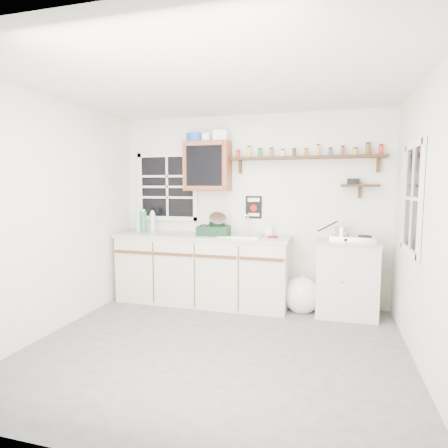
# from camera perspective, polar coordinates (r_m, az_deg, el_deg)

# --- Properties ---
(room) EXTENTS (3.64, 3.24, 2.54)m
(room) POSITION_cam_1_polar(r_m,az_deg,el_deg) (3.51, -1.30, 0.61)
(room) COLOR #4E4E50
(room) RESTS_ON ground
(main_cabinet) EXTENTS (2.31, 0.63, 0.92)m
(main_cabinet) POSITION_cam_1_polar(r_m,az_deg,el_deg) (5.04, -3.34, -6.84)
(main_cabinet) COLOR beige
(main_cabinet) RESTS_ON floor
(right_cabinet) EXTENTS (0.73, 0.57, 0.91)m
(right_cabinet) POSITION_cam_1_polar(r_m,az_deg,el_deg) (4.80, 18.15, -7.83)
(right_cabinet) COLOR #B8B8B1
(right_cabinet) RESTS_ON floor
(sink) EXTENTS (0.52, 0.44, 0.29)m
(sink) POSITION_cam_1_polar(r_m,az_deg,el_deg) (4.81, 2.71, -1.75)
(sink) COLOR silver
(sink) RESTS_ON main_cabinet
(upper_cabinet) EXTENTS (0.60, 0.32, 0.65)m
(upper_cabinet) POSITION_cam_1_polar(r_m,az_deg,el_deg) (5.04, -2.51, 8.78)
(upper_cabinet) COLOR brown
(upper_cabinet) RESTS_ON wall_back
(upper_cabinet_clutter) EXTENTS (0.57, 0.24, 0.14)m
(upper_cabinet_clutter) POSITION_cam_1_polar(r_m,az_deg,el_deg) (5.09, -2.93, 13.10)
(upper_cabinet_clutter) COLOR #1940A7
(upper_cabinet_clutter) RESTS_ON upper_cabinet
(spice_shelf) EXTENTS (1.91, 0.18, 0.35)m
(spice_shelf) POSITION_cam_1_polar(r_m,az_deg,el_deg) (4.87, 12.44, 9.99)
(spice_shelf) COLOR #321B0E
(spice_shelf) RESTS_ON wall_back
(secondary_shelf) EXTENTS (0.45, 0.16, 0.24)m
(secondary_shelf) POSITION_cam_1_polar(r_m,az_deg,el_deg) (4.88, 19.74, 5.61)
(secondary_shelf) COLOR #321B0E
(secondary_shelf) RESTS_ON wall_back
(warning_sign) EXTENTS (0.22, 0.02, 0.30)m
(warning_sign) POSITION_cam_1_polar(r_m,az_deg,el_deg) (5.03, 4.54, 2.57)
(warning_sign) COLOR black
(warning_sign) RESTS_ON wall_back
(window_back) EXTENTS (0.93, 0.03, 0.98)m
(window_back) POSITION_cam_1_polar(r_m,az_deg,el_deg) (5.40, -8.62, 5.62)
(window_back) COLOR black
(window_back) RESTS_ON wall_back
(window_right) EXTENTS (0.03, 0.78, 1.08)m
(window_right) POSITION_cam_1_polar(r_m,az_deg,el_deg) (3.97, 26.84, 3.48)
(window_right) COLOR black
(window_right) RESTS_ON wall_back
(water_bottles) EXTENTS (0.29, 0.12, 0.32)m
(water_bottles) POSITION_cam_1_polar(r_m,az_deg,el_deg) (5.31, -12.01, 0.34)
(water_bottles) COLOR #A7BEC4
(water_bottles) RESTS_ON main_cabinet
(dish_rack) EXTENTS (0.43, 0.33, 0.31)m
(dish_rack) POSITION_cam_1_polar(r_m,az_deg,el_deg) (4.91, -1.40, -0.57)
(dish_rack) COLOR black
(dish_rack) RESTS_ON main_cabinet
(soap_bottle) EXTENTS (0.09, 0.09, 0.19)m
(soap_bottle) POSITION_cam_1_polar(r_m,az_deg,el_deg) (4.84, 6.94, -0.75)
(soap_bottle) COLOR white
(soap_bottle) RESTS_ON main_cabinet
(rag) EXTENTS (0.15, 0.14, 0.02)m
(rag) POSITION_cam_1_polar(r_m,az_deg,el_deg) (4.73, 7.46, -1.95)
(rag) COLOR maroon
(rag) RESTS_ON main_cabinet
(hotplate) EXTENTS (0.55, 0.34, 0.08)m
(hotplate) POSITION_cam_1_polar(r_m,az_deg,el_deg) (4.70, 19.09, -2.10)
(hotplate) COLOR silver
(hotplate) RESTS_ON right_cabinet
(saucepan) EXTENTS (0.38, 0.30, 0.18)m
(saucepan) POSITION_cam_1_polar(r_m,az_deg,el_deg) (4.68, 17.47, -1.02)
(saucepan) COLOR silver
(saucepan) RESTS_ON hotplate
(trash_bag) EXTENTS (0.43, 0.39, 0.50)m
(trash_bag) POSITION_cam_1_polar(r_m,az_deg,el_deg) (4.84, 11.76, -10.54)
(trash_bag) COLOR silver
(trash_bag) RESTS_ON floor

